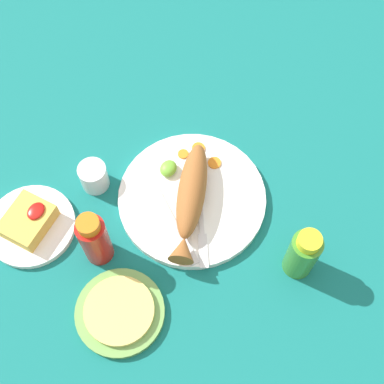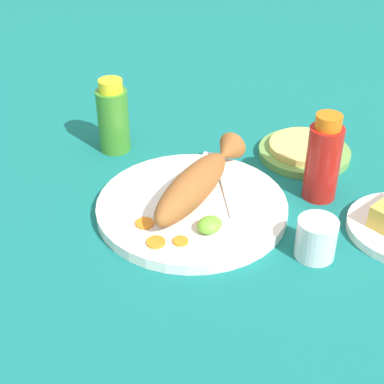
{
  "view_description": "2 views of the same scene",
  "coord_description": "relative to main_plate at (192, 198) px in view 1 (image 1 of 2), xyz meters",
  "views": [
    {
      "loc": [
        -0.43,
        -0.22,
        1.0
      ],
      "look_at": [
        0.0,
        0.0,
        0.04
      ],
      "focal_mm": 50.0,
      "sensor_mm": 36.0,
      "label": 1
    },
    {
      "loc": [
        0.51,
        0.56,
        0.55
      ],
      "look_at": [
        0.0,
        0.0,
        0.04
      ],
      "focal_mm": 55.0,
      "sensor_mm": 36.0,
      "label": 2
    }
  ],
  "objects": [
    {
      "name": "carrot_slice_mid",
      "position": [
        0.11,
        0.04,
        0.01
      ],
      "size": [
        0.03,
        0.03,
        0.0
      ],
      "primitive_type": "cylinder",
      "color": "orange",
      "rests_on": "main_plate"
    },
    {
      "name": "hot_sauce_bottle_green",
      "position": [
        -0.03,
        -0.25,
        0.06
      ],
      "size": [
        0.06,
        0.06,
        0.14
      ],
      "color": "#3D8428",
      "rests_on": "ground_plane"
    },
    {
      "name": "carrot_slice_near",
      "position": [
        0.09,
        -0.01,
        0.01
      ],
      "size": [
        0.03,
        0.03,
        0.0
      ],
      "primitive_type": "cylinder",
      "color": "orange",
      "rests_on": "main_plate"
    },
    {
      "name": "fork_near",
      "position": [
        -0.06,
        -0.05,
        0.01
      ],
      "size": [
        0.17,
        0.11,
        0.0
      ],
      "rotation": [
        0.0,
        0.0,
        3.68
      ],
      "color": "silver",
      "rests_on": "main_plate"
    },
    {
      "name": "tortilla_plate",
      "position": [
        -0.27,
        0.01,
        -0.0
      ],
      "size": [
        0.17,
        0.17,
        0.01
      ],
      "primitive_type": "cylinder",
      "color": "#6B9E4C",
      "rests_on": "ground_plane"
    },
    {
      "name": "carrot_slice_far",
      "position": [
        0.08,
        0.06,
        0.01
      ],
      "size": [
        0.02,
        0.02,
        0.0
      ],
      "primitive_type": "cylinder",
      "color": "orange",
      "rests_on": "main_plate"
    },
    {
      "name": "fries_pile",
      "position": [
        -0.2,
        0.26,
        0.02
      ],
      "size": [
        0.1,
        0.08,
        0.04
      ],
      "color": "gold",
      "rests_on": "side_plate_fries"
    },
    {
      "name": "side_plate_fries",
      "position": [
        -0.2,
        0.26,
        -0.0
      ],
      "size": [
        0.18,
        0.18,
        0.01
      ],
      "primitive_type": "cylinder",
      "color": "white",
      "rests_on": "ground_plane"
    },
    {
      "name": "hot_sauce_bottle_red",
      "position": [
        -0.19,
        0.11,
        0.06
      ],
      "size": [
        0.06,
        0.06,
        0.15
      ],
      "color": "#B21914",
      "rests_on": "ground_plane"
    },
    {
      "name": "ground_plane",
      "position": [
        0.0,
        0.0,
        -0.01
      ],
      "size": [
        4.0,
        4.0,
        0.0
      ],
      "primitive_type": "plane",
      "color": "#146B66"
    },
    {
      "name": "fork_far",
      "position": [
        -0.08,
        -0.01,
        0.01
      ],
      "size": [
        0.12,
        0.16,
        0.0
      ],
      "rotation": [
        0.0,
        0.0,
        4.08
      ],
      "color": "silver",
      "rests_on": "main_plate"
    },
    {
      "name": "fried_fish",
      "position": [
        -0.02,
        -0.01,
        0.04
      ],
      "size": [
        0.26,
        0.14,
        0.06
      ],
      "rotation": [
        0.0,
        0.0,
        0.34
      ],
      "color": "#935628",
      "rests_on": "main_plate"
    },
    {
      "name": "tortilla_stack",
      "position": [
        -0.27,
        0.01,
        0.01
      ],
      "size": [
        0.13,
        0.13,
        0.01
      ],
      "primitive_type": "cylinder",
      "color": "#E0C666",
      "rests_on": "tortilla_plate"
    },
    {
      "name": "lime_wedge_main",
      "position": [
        0.03,
        0.07,
        0.02
      ],
      "size": [
        0.04,
        0.03,
        0.02
      ],
      "primitive_type": "ellipsoid",
      "color": "#6BB233",
      "rests_on": "main_plate"
    },
    {
      "name": "main_plate",
      "position": [
        0.0,
        0.0,
        0.0
      ],
      "size": [
        0.3,
        0.3,
        0.02
      ],
      "primitive_type": "cylinder",
      "color": "white",
      "rests_on": "ground_plane"
    },
    {
      "name": "salt_cup",
      "position": [
        -0.06,
        0.2,
        0.02
      ],
      "size": [
        0.06,
        0.06,
        0.06
      ],
      "color": "silver",
      "rests_on": "ground_plane"
    }
  ]
}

